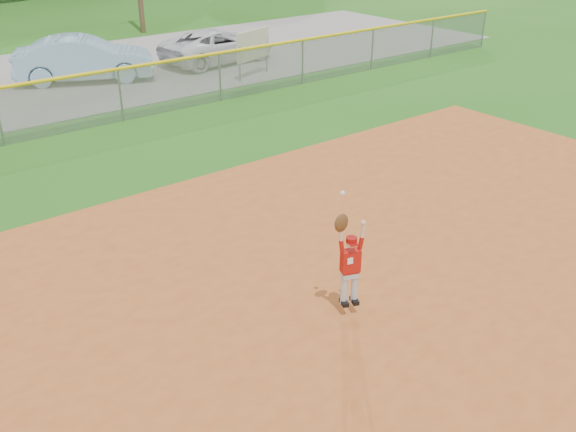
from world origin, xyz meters
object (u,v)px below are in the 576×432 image
object	(u,v)px
car_blue	(84,59)
car_white_b	(218,46)
ballplayer	(349,260)
sponsor_sign	(253,46)

from	to	relation	value
car_blue	car_white_b	size ratio (longest dim) A/B	1.01
car_blue	car_white_b	distance (m)	5.18
car_blue	car_white_b	bearing A→B (deg)	-69.95
ballplayer	car_blue	bearing A→B (deg)	81.40
car_blue	ballplayer	size ratio (longest dim) A/B	2.45
car_blue	ballplayer	distance (m)	16.09
car_white_b	sponsor_sign	xyz separation A→B (m)	(-0.18, -2.63, 0.42)
sponsor_sign	ballplayer	xyz separation A→B (m)	(-7.38, -12.85, -0.13)
car_white_b	ballplayer	bearing A→B (deg)	147.89
car_blue	sponsor_sign	xyz separation A→B (m)	(4.98, -3.06, 0.30)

